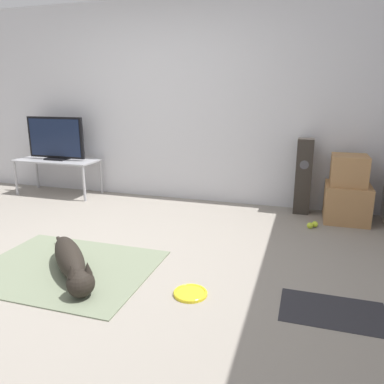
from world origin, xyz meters
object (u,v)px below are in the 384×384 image
Objects in this scene: tv at (55,139)px; tennis_ball_by_boxes at (315,224)px; dog at (71,262)px; frisbee at (190,293)px; tennis_ball_near_speaker at (310,225)px; floor_speaker at (303,176)px; cardboard_box_upper at (349,170)px; tv_stand at (58,163)px; cardboard_box_lower at (347,203)px.

tv is 13.10× the size of tennis_ball_by_boxes.
dog is 3.63× the size of frisbee.
tennis_ball_by_boxes is 0.08m from tennis_ball_near_speaker.
floor_speaker reaches higher than dog.
dog is at bearing -179.47° from frisbee.
dog is at bearing -136.58° from tennis_ball_by_boxes.
floor_speaker is at bearing 52.96° from dog.
frisbee is 2.37m from floor_speaker.
frisbee is 1.86m from tennis_ball_near_speaker.
cardboard_box_upper is at bearing 46.57° from tennis_ball_by_boxes.
frisbee is 0.28× the size of tv.
cardboard_box_upper is at bearing 46.95° from tennis_ball_near_speaker.
floor_speaker reaches higher than frisbee.
tv_stand is 0.34m from tv.
cardboard_box_upper reaches higher than tv_stand.
cardboard_box_lower is 7.60× the size of tennis_ball_by_boxes.
dog is 13.51× the size of tennis_ball_by_boxes.
dog is at bearing -127.04° from floor_speaker.
cardboard_box_lower is 0.56× the size of floor_speaker.
dog reaches higher than tennis_ball_by_boxes.
tv_stand is at bearing 128.05° from dog.
frisbee is 0.27× the size of floor_speaker.
tv_stand is (-3.81, 0.02, 0.24)m from cardboard_box_lower.
tennis_ball_by_boxes is 1.00× the size of tennis_ball_near_speaker.
cardboard_box_upper is at bearing -0.32° from tv_stand.
dog is 0.77× the size of tv_stand.
tv_stand is 3.52m from tennis_ball_by_boxes.
tennis_ball_near_speaker is (3.43, -0.41, -0.41)m from tv_stand.
tv_stand is at bearing 179.68° from cardboard_box_upper.
tennis_ball_by_boxes is at bearing -5.86° from tv.
cardboard_box_lower is 3.82m from tv_stand.
tennis_ball_near_speaker is at bearing 64.11° from frisbee.
cardboard_box_lower is 0.37m from cardboard_box_upper.
cardboard_box_upper is 3.80m from tv_stand.
frisbee is 0.21× the size of tv_stand.
tennis_ball_by_boxes is at bearing -134.38° from cardboard_box_lower.
cardboard_box_upper is 0.52m from floor_speaker.
frisbee is 3.72× the size of tennis_ball_by_boxes.
floor_speaker is at bearing 162.33° from cardboard_box_upper.
tennis_ball_near_speaker is (3.43, -0.42, -0.75)m from tv.
tennis_ball_by_boxes is (-0.33, -0.34, -0.18)m from cardboard_box_lower.
tv is at bearing 179.64° from cardboard_box_upper.
frisbee is at bearing -119.94° from cardboard_box_lower.
floor_speaker is (-0.49, 0.15, 0.24)m from cardboard_box_lower.
cardboard_box_lower reaches higher than dog.
cardboard_box_lower is at bearing 45.62° from tennis_ball_by_boxes.
dog is 1.00× the size of floor_speaker.
tennis_ball_by_boxes is (-0.32, -0.33, -0.55)m from cardboard_box_upper.
tv is at bearing 174.14° from tennis_ball_by_boxes.
cardboard_box_upper is 0.77m from tennis_ball_near_speaker.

